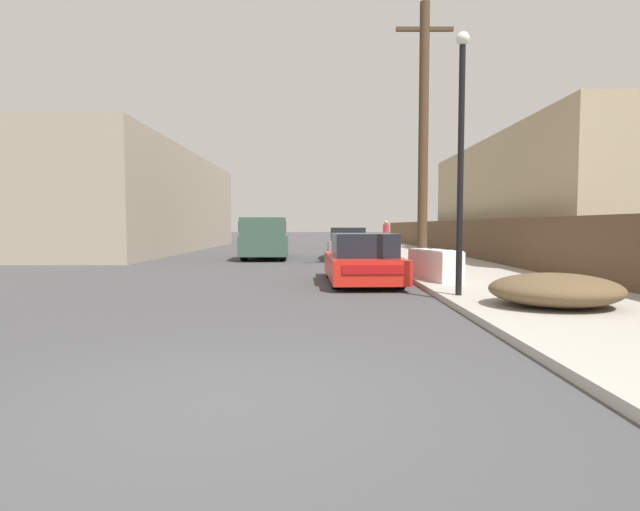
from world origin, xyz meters
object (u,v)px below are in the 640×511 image
utility_pole (421,134)px  street_lamp (458,146)px  parked_sports_car_red (360,261)px  pickup_truck (263,239)px  brush_pile (552,290)px  pedestrian (383,234)px  car_parked_mid (345,244)px  discarded_fridge (432,265)px

utility_pole → street_lamp: utility_pole is taller
parked_sports_car_red → pickup_truck: (-3.54, 9.36, 0.33)m
utility_pole → brush_pile: (0.73, -7.57, -4.00)m
pedestrian → car_parked_mid: bearing=-111.7°
pickup_truck → street_lamp: size_ratio=1.09×
utility_pole → street_lamp: size_ratio=1.64×
parked_sports_car_red → car_parked_mid: bearing=87.1°
parked_sports_car_red → pickup_truck: 10.02m
brush_pile → street_lamp: bearing=132.9°
car_parked_mid → brush_pile: (2.78, -13.92, -0.25)m
utility_pole → street_lamp: (-0.54, -6.21, -1.35)m
brush_pile → pickup_truck: bearing=115.1°
car_parked_mid → brush_pile: size_ratio=2.06×
utility_pole → car_parked_mid: bearing=107.9°
discarded_fridge → utility_pole: 5.20m
pickup_truck → street_lamp: (5.19, -12.43, 2.13)m
discarded_fridge → brush_pile: (1.10, -4.14, -0.10)m
brush_pile → utility_pole: bearing=95.5°
utility_pole → brush_pile: utility_pole is taller
brush_pile → pedestrian: size_ratio=1.31×
discarded_fridge → pedestrian: size_ratio=1.15×
street_lamp → parked_sports_car_red: bearing=118.2°
car_parked_mid → utility_pole: 7.65m
street_lamp → pedestrian: size_ratio=3.04×
utility_pole → brush_pile: bearing=-84.5°
discarded_fridge → parked_sports_car_red: 1.84m
discarded_fridge → car_parked_mid: bearing=84.3°
pickup_truck → car_parked_mid: bearing=179.1°
pickup_truck → utility_pole: bearing=129.8°
discarded_fridge → street_lamp: size_ratio=0.38×
discarded_fridge → brush_pile: size_ratio=0.88×
pickup_truck → utility_pole: 9.15m
discarded_fridge → car_parked_mid: 9.92m
pickup_truck → pedestrian: bearing=-136.3°
car_parked_mid → brush_pile: 14.20m
discarded_fridge → pickup_truck: 11.05m
parked_sports_car_red → utility_pole: 5.40m
street_lamp → brush_pile: size_ratio=2.31×
parked_sports_car_red → utility_pole: (2.19, 3.14, 3.82)m
discarded_fridge → utility_pole: utility_pole is taller
pedestrian → pickup_truck: bearing=-133.4°
car_parked_mid → brush_pile: bearing=-77.0°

